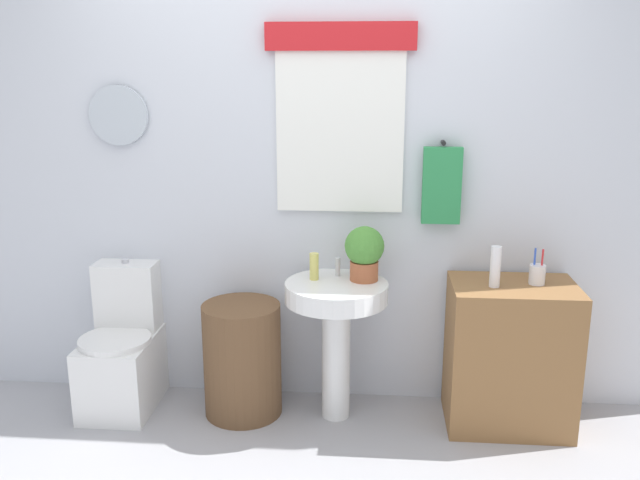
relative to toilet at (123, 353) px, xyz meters
name	(u,v)px	position (x,y,z in m)	size (l,w,h in m)	color
back_wall	(311,167)	(1.02, 0.26, 1.00)	(4.40, 0.18, 2.60)	silver
toilet	(123,353)	(0.00, 0.00, 0.00)	(0.38, 0.51, 0.80)	white
laundry_hamper	(242,359)	(0.67, -0.04, 0.01)	(0.42, 0.42, 0.62)	brown
pedestal_sink	(336,315)	(1.18, -0.04, 0.27)	(0.53, 0.53, 0.75)	white
faucet	(338,267)	(1.18, 0.08, 0.50)	(0.03, 0.03, 0.10)	silver
wooden_cabinet	(510,355)	(2.08, -0.04, 0.08)	(0.63, 0.44, 0.77)	olive
soap_bottle	(314,266)	(1.06, 0.01, 0.52)	(0.05, 0.05, 0.14)	#DBD166
potted_plant	(364,251)	(1.32, 0.02, 0.61)	(0.21, 0.21, 0.29)	#AD5B38
lotion_bottle	(495,267)	(1.97, -0.08, 0.57)	(0.05, 0.05, 0.21)	white
toothbrush_cup	(537,274)	(2.19, -0.02, 0.52)	(0.08, 0.08, 0.19)	silver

